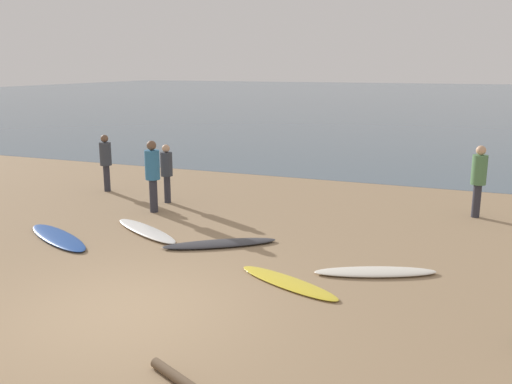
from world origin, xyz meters
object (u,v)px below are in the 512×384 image
object	(u,v)px
surfboard_3	(288,282)
person_1	(479,175)
surfboard_1	(146,231)
person_2	(106,158)
surfboard_2	(220,243)
surfboard_4	(375,272)
person_0	(167,169)
surfboard_0	(58,237)
person_3	(152,170)
driftwood_log	(185,383)

from	to	relation	value
surfboard_3	person_1	size ratio (longest dim) A/B	1.21
surfboard_1	surfboard_3	bearing A→B (deg)	5.84
person_2	person_1	bearing A→B (deg)	-95.87
surfboard_2	surfboard_4	size ratio (longest dim) A/B	1.09
surfboard_2	surfboard_3	distance (m)	2.41
surfboard_3	person_0	size ratio (longest dim) A/B	1.35
surfboard_4	person_0	size ratio (longest dim) A/B	1.38
surfboard_1	person_0	bearing A→B (deg)	139.43
surfboard_0	person_3	bearing A→B (deg)	102.88
surfboard_3	person_1	xyz separation A→B (m)	(2.91, 5.69, 1.00)
surfboard_2	person_2	bearing A→B (deg)	113.07
surfboard_0	person_1	bearing A→B (deg)	59.78
surfboard_2	surfboard_3	bearing A→B (deg)	-70.66
person_0	surfboard_4	bearing A→B (deg)	56.28
surfboard_0	driftwood_log	xyz separation A→B (m)	(5.20, -3.92, 0.02)
surfboard_2	surfboard_3	world-z (taller)	surfboard_2
surfboard_4	person_1	world-z (taller)	person_1
surfboard_1	surfboard_0	bearing A→B (deg)	-115.23
person_1	person_3	distance (m)	7.91
surfboard_2	surfboard_0	bearing A→B (deg)	160.11
surfboard_2	driftwood_log	size ratio (longest dim) A/B	1.91
surfboard_0	person_1	size ratio (longest dim) A/B	1.41
person_1	person_2	xyz separation A→B (m)	(-10.05, -0.92, -0.06)
surfboard_1	surfboard_3	distance (m)	4.17
person_1	surfboard_1	bearing A→B (deg)	-93.72
driftwood_log	surfboard_0	bearing A→B (deg)	142.95
surfboard_3	person_2	distance (m)	8.64
surfboard_1	surfboard_4	distance (m)	5.17
surfboard_2	person_3	world-z (taller)	person_3
surfboard_4	person_3	distance (m)	6.40
surfboard_2	person_1	xyz separation A→B (m)	(4.84, 4.26, 0.99)
surfboard_1	driftwood_log	bearing A→B (deg)	-24.46
person_1	person_2	distance (m)	10.09
surfboard_1	surfboard_4	bearing A→B (deg)	21.89
person_3	driftwood_log	distance (m)	8.04
surfboard_0	person_0	bearing A→B (deg)	109.59
surfboard_0	surfboard_1	bearing A→B (deg)	63.63
person_1	person_3	xyz separation A→B (m)	(-7.52, -2.45, 0.03)
surfboard_3	person_3	world-z (taller)	person_3
driftwood_log	surfboard_1	bearing A→B (deg)	126.53
surfboard_3	person_2	size ratio (longest dim) A/B	1.28
surfboard_1	person_2	xyz separation A→B (m)	(-3.31, 3.13, 0.93)
person_3	driftwood_log	xyz separation A→B (m)	(4.48, -6.60, -1.00)
driftwood_log	person_2	bearing A→B (deg)	130.76
surfboard_0	surfboard_4	world-z (taller)	surfboard_4
person_3	surfboard_4	bearing A→B (deg)	73.54
surfboard_4	person_0	distance (m)	6.95
person_1	person_3	size ratio (longest dim) A/B	0.97
surfboard_4	person_2	bearing A→B (deg)	133.66
surfboard_0	surfboard_1	distance (m)	1.84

